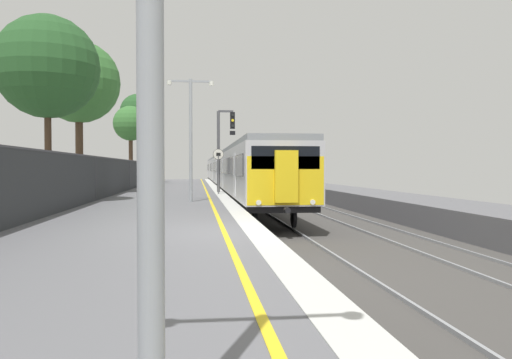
% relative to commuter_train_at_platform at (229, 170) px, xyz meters
% --- Properties ---
extents(ground, '(17.40, 110.00, 1.21)m').
position_rel_commuter_train_at_platform_xyz_m(ground, '(0.54, -36.47, -1.88)').
color(ground, slate).
extents(commuter_train_at_platform, '(2.83, 62.05, 3.81)m').
position_rel_commuter_train_at_platform_xyz_m(commuter_train_at_platform, '(0.00, 0.00, 0.00)').
color(commuter_train_at_platform, '#B7B7BC').
rests_on(commuter_train_at_platform, ground).
extents(signal_gantry, '(1.10, 0.24, 4.93)m').
position_rel_commuter_train_at_platform_xyz_m(signal_gantry, '(-1.47, -17.34, 1.82)').
color(signal_gantry, '#47474C').
rests_on(signal_gantry, ground).
extents(speed_limit_sign, '(0.59, 0.08, 2.52)m').
position_rel_commuter_train_at_platform_xyz_m(speed_limit_sign, '(-1.85, -19.62, 0.34)').
color(speed_limit_sign, '#59595B').
rests_on(speed_limit_sign, ground).
extents(platform_lamp_mid, '(2.00, 0.20, 5.29)m').
position_rel_commuter_train_at_platform_xyz_m(platform_lamp_mid, '(-3.31, -25.96, 1.88)').
color(platform_lamp_mid, '#93999E').
rests_on(platform_lamp_mid, ground).
extents(background_tree_left, '(4.64, 4.64, 8.67)m').
position_rel_commuter_train_at_platform_xyz_m(background_tree_left, '(-9.69, -18.00, 4.96)').
color(background_tree_left, '#473323').
rests_on(background_tree_left, ground).
extents(background_tree_centre, '(3.10, 3.10, 6.99)m').
position_rel_commuter_train_at_platform_xyz_m(background_tree_centre, '(-8.79, -1.56, 4.04)').
color(background_tree_centre, '#473323').
rests_on(background_tree_centre, ground).
extents(background_tree_right, '(4.29, 4.29, 7.83)m').
position_rel_commuter_train_at_platform_xyz_m(background_tree_right, '(-9.25, -25.89, 4.31)').
color(background_tree_right, '#473323').
rests_on(background_tree_right, ground).
extents(background_tree_back, '(3.48, 3.48, 8.69)m').
position_rel_commuter_train_at_platform_xyz_m(background_tree_back, '(-8.70, 2.84, 5.56)').
color(background_tree_back, '#473323').
rests_on(background_tree_back, ground).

